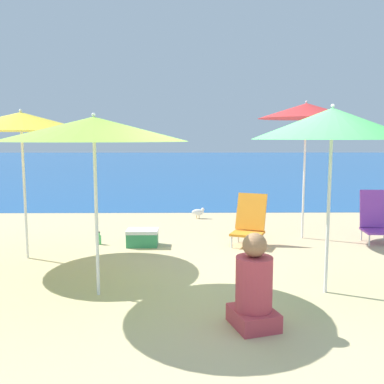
{
  "coord_description": "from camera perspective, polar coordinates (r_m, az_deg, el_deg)",
  "views": [
    {
      "loc": [
        -0.68,
        -4.61,
        1.7
      ],
      "look_at": [
        -0.62,
        0.93,
        1.0
      ],
      "focal_mm": 40.0,
      "sensor_mm": 36.0,
      "label": 1
    }
  ],
  "objects": [
    {
      "name": "ground_plane",
      "position": [
        4.96,
        7.47,
        -12.91
      ],
      "size": [
        60.0,
        60.0,
        0.0
      ],
      "primitive_type": "plane",
      "color": "#C6B284"
    },
    {
      "name": "cooler_box",
      "position": [
        6.86,
        -6.62,
        -6.04
      ],
      "size": [
        0.5,
        0.36,
        0.26
      ],
      "color": "#338C59",
      "rests_on": "ground"
    },
    {
      "name": "beach_chair_purple",
      "position": [
        7.64,
        23.24,
        -3.25
      ],
      "size": [
        0.48,
        0.55,
        0.85
      ],
      "rotation": [
        0.0,
        0.0,
        -0.08
      ],
      "color": "silver",
      "rests_on": "ground"
    },
    {
      "name": "seagull",
      "position": [
        9.08,
        0.85,
        -2.67
      ],
      "size": [
        0.27,
        0.11,
        0.23
      ],
      "color": "gold",
      "rests_on": "ground"
    },
    {
      "name": "beach_umbrella_red",
      "position": [
        7.42,
        14.99,
        10.38
      ],
      "size": [
        1.6,
        1.6,
        2.31
      ],
      "color": "white",
      "rests_on": "ground"
    },
    {
      "name": "sea_water",
      "position": [
        29.68,
        0.65,
        3.96
      ],
      "size": [
        60.0,
        40.0,
        0.01
      ],
      "color": "#1E5699",
      "rests_on": "ground"
    },
    {
      "name": "person_seated_near",
      "position": [
        3.98,
        8.25,
        -12.65
      ],
      "size": [
        0.47,
        0.52,
        0.87
      ],
      "rotation": [
        0.0,
        0.0,
        0.29
      ],
      "color": "#BF3F4C",
      "rests_on": "ground"
    },
    {
      "name": "beach_umbrella_yellow",
      "position": [
        6.38,
        -21.83,
        8.68
      ],
      "size": [
        1.94,
        1.94,
        2.09
      ],
      "color": "white",
      "rests_on": "ground"
    },
    {
      "name": "beach_umbrella_lime",
      "position": [
        4.61,
        -12.95,
        8.15
      ],
      "size": [
        1.98,
        1.98,
        1.96
      ],
      "color": "white",
      "rests_on": "ground"
    },
    {
      "name": "water_bottle",
      "position": [
        7.07,
        -12.27,
        -6.19
      ],
      "size": [
        0.07,
        0.07,
        0.21
      ],
      "color": "#4CB266",
      "rests_on": "ground"
    },
    {
      "name": "beach_umbrella_green",
      "position": [
        4.81,
        18.17,
        8.63
      ],
      "size": [
        1.7,
        1.7,
        2.06
      ],
      "color": "white",
      "rests_on": "ground"
    },
    {
      "name": "beach_chair_orange",
      "position": [
        6.9,
        7.69,
        -3.89
      ],
      "size": [
        0.65,
        0.7,
        0.81
      ],
      "rotation": [
        0.0,
        0.0,
        -0.39
      ],
      "color": "silver",
      "rests_on": "ground"
    }
  ]
}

